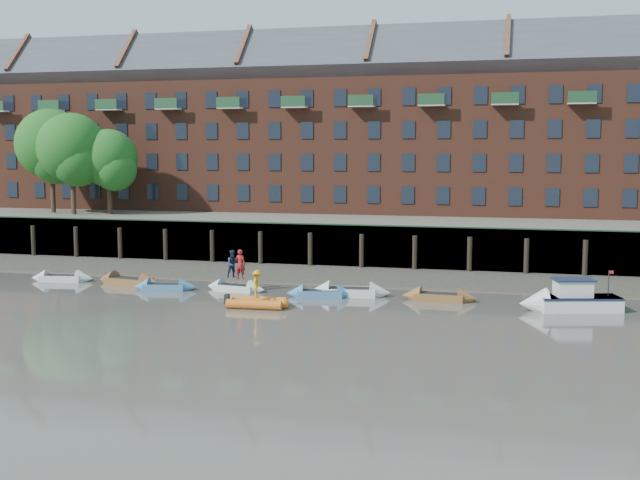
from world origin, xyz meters
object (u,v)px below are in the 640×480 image
(rowboat_0, at_px, (62,278))
(person_rib_crew, at_px, (257,284))
(rowboat_6, at_px, (439,297))
(rib_tender, at_px, (259,303))
(person_rower_a, at_px, (240,264))
(rowboat_3, at_px, (236,288))
(person_rower_b, at_px, (233,264))
(rowboat_4, at_px, (321,294))
(rowboat_5, at_px, (350,292))
(rowboat_2, at_px, (165,287))
(motor_launch, at_px, (563,300))
(rowboat_1, at_px, (129,281))

(rowboat_0, bearing_deg, person_rib_crew, -28.83)
(rowboat_6, bearing_deg, rib_tender, -152.99)
(person_rib_crew, bearing_deg, person_rower_a, 20.42)
(rowboat_3, bearing_deg, person_rower_b, 140.70)
(rowboat_0, bearing_deg, rowboat_4, -14.29)
(rowboat_5, xyz_separation_m, person_rib_crew, (-4.32, -4.78, 1.10))
(rowboat_0, height_order, person_rower_b, person_rower_b)
(rowboat_2, distance_m, person_rower_a, 5.12)
(person_rib_crew, bearing_deg, rowboat_3, 23.34)
(rowboat_6, relative_size, person_rower_a, 2.39)
(person_rower_b, bearing_deg, rowboat_3, -85.24)
(rowboat_3, bearing_deg, rowboat_6, 7.82)
(rowboat_0, relative_size, rowboat_2, 1.05)
(motor_launch, xyz_separation_m, person_rib_crew, (-16.71, -3.34, 0.77))
(rowboat_1, bearing_deg, rowboat_0, -173.99)
(rowboat_5, height_order, person_rib_crew, person_rib_crew)
(rib_tender, height_order, person_rib_crew, person_rib_crew)
(rowboat_6, xyz_separation_m, rib_tender, (-9.68, -4.55, 0.03))
(rowboat_4, bearing_deg, rowboat_3, 163.40)
(rowboat_0, xyz_separation_m, rowboat_1, (5.15, -0.28, 0.03))
(rowboat_1, distance_m, motor_launch, 27.42)
(rowboat_2, bearing_deg, rowboat_0, 159.69)
(rib_tender, bearing_deg, rowboat_5, 45.75)
(rowboat_5, bearing_deg, motor_launch, -14.01)
(person_rower_b, bearing_deg, person_rib_crew, -94.15)
(rowboat_1, bearing_deg, rowboat_2, -11.33)
(rowboat_1, distance_m, rowboat_6, 20.45)
(rowboat_2, relative_size, motor_launch, 0.72)
(rowboat_6, height_order, motor_launch, motor_launch)
(rib_tender, xyz_separation_m, person_rower_a, (-2.81, 4.66, 1.47))
(rowboat_5, bearing_deg, rowboat_3, 173.24)
(rowboat_6, bearing_deg, rowboat_0, -179.92)
(rowboat_1, relative_size, rowboat_5, 0.97)
(rowboat_4, xyz_separation_m, person_rower_b, (-5.98, 0.99, 1.47))
(rowboat_0, distance_m, rowboat_2, 8.39)
(rowboat_4, height_order, person_rib_crew, person_rib_crew)
(rowboat_3, bearing_deg, person_rower_a, 8.48)
(rowboat_0, xyz_separation_m, rowboat_6, (25.59, -0.79, 0.01))
(rowboat_0, distance_m, person_rower_b, 12.59)
(rowboat_0, relative_size, rowboat_5, 0.86)
(rowboat_2, distance_m, rowboat_3, 4.56)
(rowboat_0, height_order, rowboat_6, rowboat_6)
(rowboat_0, bearing_deg, rowboat_1, -13.16)
(rowboat_2, height_order, rowboat_6, rowboat_6)
(rowboat_0, relative_size, rowboat_4, 1.02)
(rowboat_2, bearing_deg, rowboat_5, -6.30)
(rowboat_4, distance_m, person_rower_b, 6.24)
(person_rower_a, distance_m, person_rib_crew, 5.45)
(rowboat_3, xyz_separation_m, motor_launch, (19.75, -1.37, 0.38))
(rowboat_1, bearing_deg, motor_launch, 5.46)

